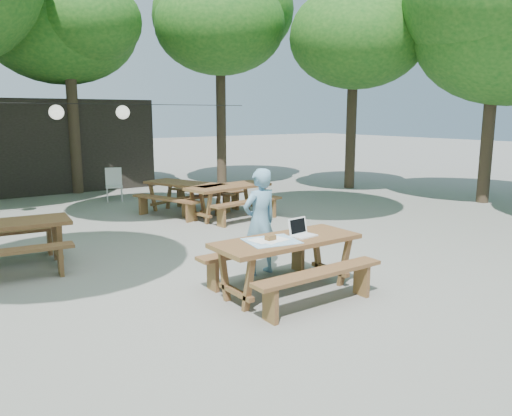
{
  "coord_description": "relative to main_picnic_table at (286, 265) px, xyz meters",
  "views": [
    {
      "loc": [
        -3.21,
        -6.36,
        2.36
      ],
      "look_at": [
        0.79,
        -0.69,
        1.05
      ],
      "focal_mm": 35.0,
      "sensor_mm": 36.0,
      "label": 1
    }
  ],
  "objects": [
    {
      "name": "ground",
      "position": [
        -0.79,
        1.39,
        -0.39
      ],
      "size": [
        80.0,
        80.0,
        0.0
      ],
      "primitive_type": "plane",
      "color": "slate",
      "rests_on": "ground"
    },
    {
      "name": "pavilion",
      "position": [
        -0.29,
        11.89,
        1.01
      ],
      "size": [
        6.0,
        3.0,
        2.8
      ],
      "primitive_type": "cube",
      "color": "black",
      "rests_on": "ground"
    },
    {
      "name": "main_picnic_table",
      "position": [
        0.0,
        0.0,
        0.0
      ],
      "size": [
        2.0,
        1.58,
        0.75
      ],
      "color": "#58301F",
      "rests_on": "ground"
    },
    {
      "name": "picnic_table_nw",
      "position": [
        -2.95,
        3.25,
        0.0
      ],
      "size": [
        2.08,
        1.78,
        0.75
      ],
      "rotation": [
        0.0,
        0.0,
        -0.11
      ],
      "color": "#58301F",
      "rests_on": "ground"
    },
    {
      "name": "picnic_table_ne",
      "position": [
        2.01,
        4.64,
        0.0
      ],
      "size": [
        2.1,
        1.82,
        0.75
      ],
      "rotation": [
        0.0,
        0.0,
        0.14
      ],
      "color": "#58301F",
      "rests_on": "ground"
    },
    {
      "name": "picnic_table_far_e",
      "position": [
        1.4,
        5.64,
        0.0
      ],
      "size": [
        2.14,
        2.33,
        0.75
      ],
      "rotation": [
        0.0,
        0.0,
        1.92
      ],
      "color": "#58301F",
      "rests_on": "ground"
    },
    {
      "name": "woman",
      "position": [
        0.19,
        0.87,
        0.41
      ],
      "size": [
        0.6,
        0.41,
        1.59
      ],
      "primitive_type": "imported",
      "rotation": [
        0.0,
        0.0,
        3.19
      ],
      "color": "#6699B9",
      "rests_on": "ground"
    },
    {
      "name": "plastic_chair",
      "position": [
        0.63,
        8.36,
        -0.13
      ],
      "size": [
        0.56,
        0.56,
        0.9
      ],
      "rotation": [
        0.0,
        0.0,
        -0.32
      ],
      "color": "silver",
      "rests_on": "ground"
    },
    {
      "name": "laptop",
      "position": [
        0.25,
        0.0,
        0.42
      ],
      "size": [
        0.36,
        0.3,
        0.24
      ],
      "rotation": [
        0.0,
        0.0,
        0.12
      ],
      "color": "white",
      "rests_on": "main_picnic_table"
    },
    {
      "name": "tabletop_clutter",
      "position": [
        -0.25,
        0.01,
        0.37
      ],
      "size": [
        0.74,
        0.66,
        0.08
      ],
      "color": "#398DC5",
      "rests_on": "main_picnic_table"
    },
    {
      "name": "paper_lanterns",
      "position": [
        -0.97,
        7.39,
        2.02
      ],
      "size": [
        9.0,
        0.34,
        0.38
      ],
      "color": "black",
      "rests_on": "ground"
    }
  ]
}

